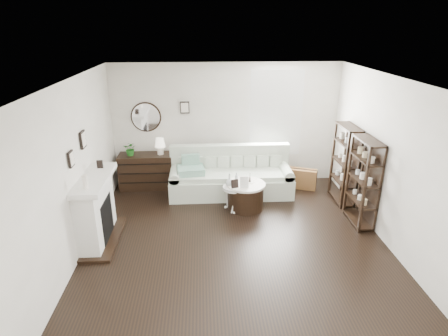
{
  "coord_description": "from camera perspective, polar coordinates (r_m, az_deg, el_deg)",
  "views": [
    {
      "loc": [
        -0.53,
        -5.34,
        3.48
      ],
      "look_at": [
        -0.16,
        0.8,
        1.07
      ],
      "focal_mm": 30.0,
      "sensor_mm": 36.0,
      "label": 1
    }
  ],
  "objects": [
    {
      "name": "room",
      "position": [
        8.36,
        5.4,
        8.24
      ],
      "size": [
        5.5,
        5.5,
        5.5
      ],
      "color": "black",
      "rests_on": "ground"
    },
    {
      "name": "fireplace",
      "position": [
        6.61,
        -18.84,
        -6.3
      ],
      "size": [
        0.5,
        1.4,
        1.84
      ],
      "color": "white",
      "rests_on": "ground"
    },
    {
      "name": "shelf_unit_far",
      "position": [
        7.93,
        17.94,
        0.54
      ],
      "size": [
        0.3,
        0.8,
        1.6
      ],
      "color": "black",
      "rests_on": "ground"
    },
    {
      "name": "shelf_unit_near",
      "position": [
        7.16,
        20.41,
        -2.02
      ],
      "size": [
        0.3,
        0.8,
        1.6
      ],
      "color": "black",
      "rests_on": "ground"
    },
    {
      "name": "sofa",
      "position": [
        8.08,
        1.0,
        -1.55
      ],
      "size": [
        2.59,
        0.9,
        1.01
      ],
      "color": "#AFBAA6",
      "rests_on": "ground"
    },
    {
      "name": "quilt",
      "position": [
        7.85,
        -5.1,
        -0.34
      ],
      "size": [
        0.6,
        0.51,
        0.14
      ],
      "primitive_type": "cube",
      "rotation": [
        0.0,
        0.0,
        0.12
      ],
      "color": "#299973",
      "rests_on": "sofa"
    },
    {
      "name": "suitcase",
      "position": [
        8.52,
        11.64,
        -1.58
      ],
      "size": [
        0.71,
        0.45,
        0.45
      ],
      "primitive_type": "cube",
      "rotation": [
        0.0,
        0.0,
        -0.37
      ],
      "color": "brown",
      "rests_on": "ground"
    },
    {
      "name": "dresser",
      "position": [
        8.5,
        -11.74,
        -0.45
      ],
      "size": [
        1.17,
        0.5,
        0.78
      ],
      "color": "black",
      "rests_on": "ground"
    },
    {
      "name": "table_lamp",
      "position": [
        8.26,
        -9.7,
        3.28
      ],
      "size": [
        0.28,
        0.28,
        0.36
      ],
      "primitive_type": null,
      "rotation": [
        0.0,
        0.0,
        -0.27
      ],
      "color": "beige",
      "rests_on": "dresser"
    },
    {
      "name": "potted_plant",
      "position": [
        8.32,
        -14.05,
        2.86
      ],
      "size": [
        0.31,
        0.28,
        0.31
      ],
      "primitive_type": "imported",
      "rotation": [
        0.0,
        0.0,
        -0.15
      ],
      "color": "#1E601B",
      "rests_on": "dresser"
    },
    {
      "name": "drum_table",
      "position": [
        7.44,
        3.3,
        -4.22
      ],
      "size": [
        0.77,
        0.77,
        0.53
      ],
      "rotation": [
        0.0,
        0.0,
        0.41
      ],
      "color": "black",
      "rests_on": "ground"
    },
    {
      "name": "pedestal_table",
      "position": [
        7.27,
        1.43,
        -3.15
      ],
      "size": [
        0.42,
        0.42,
        0.51
      ],
      "rotation": [
        0.0,
        0.0,
        0.05
      ],
      "color": "white",
      "rests_on": "ground"
    },
    {
      "name": "eiffel_drum",
      "position": [
        7.36,
        3.97,
        -1.56
      ],
      "size": [
        0.11,
        0.11,
        0.17
      ],
      "primitive_type": null,
      "rotation": [
        0.0,
        0.0,
        0.12
      ],
      "color": "black",
      "rests_on": "drum_table"
    },
    {
      "name": "bottle_drum",
      "position": [
        7.18,
        1.92,
        -1.68
      ],
      "size": [
        0.06,
        0.06,
        0.27
      ],
      "primitive_type": "cylinder",
      "color": "silver",
      "rests_on": "drum_table"
    },
    {
      "name": "card_frame_drum",
      "position": [
        7.11,
        3.11,
        -2.18
      ],
      "size": [
        0.17,
        0.06,
        0.22
      ],
      "primitive_type": "cube",
      "rotation": [
        -0.21,
        0.0,
        -0.0
      ],
      "color": "silver",
      "rests_on": "drum_table"
    },
    {
      "name": "eiffel_ped",
      "position": [
        7.25,
        2.07,
        -2.06
      ],
      "size": [
        0.13,
        0.13,
        0.19
      ],
      "primitive_type": null,
      "rotation": [
        0.0,
        0.0,
        -0.2
      ],
      "color": "black",
      "rests_on": "pedestal_table"
    },
    {
      "name": "flask_ped",
      "position": [
        7.21,
        0.85,
        -1.8
      ],
      "size": [
        0.15,
        0.15,
        0.27
      ],
      "primitive_type": null,
      "color": "silver",
      "rests_on": "pedestal_table"
    },
    {
      "name": "card_frame_ped",
      "position": [
        7.11,
        1.66,
        -2.5
      ],
      "size": [
        0.15,
        0.09,
        0.19
      ],
      "primitive_type": "cube",
      "rotation": [
        -0.21,
        0.0,
        0.27
      ],
      "color": "black",
      "rests_on": "pedestal_table"
    }
  ]
}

